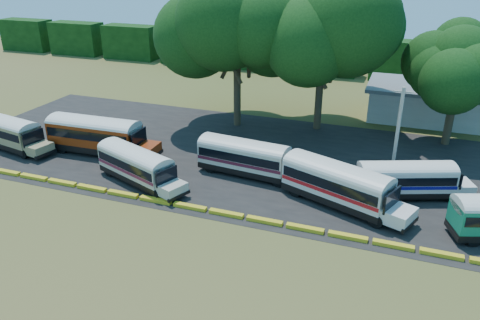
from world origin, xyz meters
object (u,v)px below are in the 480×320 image
(bus_red, at_px, (97,133))
(tree_west, at_px, (237,20))
(bus_white_red, at_px, (339,182))
(bus_beige, at_px, (7,130))
(bus_cream_west, at_px, (137,164))

(bus_red, bearing_deg, tree_west, 50.11)
(bus_white_red, relative_size, tree_west, 0.65)
(bus_beige, xyz_separation_m, bus_white_red, (32.88, -0.33, 0.07))
(bus_cream_west, xyz_separation_m, tree_west, (2.83, 16.67, 9.85))
(bus_red, height_order, bus_cream_west, bus_red)
(bus_cream_west, relative_size, bus_white_red, 0.89)
(bus_red, xyz_separation_m, bus_white_red, (23.62, -2.27, -0.17))
(bus_beige, relative_size, bus_cream_west, 1.07)
(bus_beige, height_order, bus_cream_west, bus_beige)
(bus_red, xyz_separation_m, bus_cream_west, (6.98, -4.20, -0.37))
(tree_west, bearing_deg, bus_red, -128.20)
(bus_cream_west, xyz_separation_m, bus_white_red, (16.64, 1.93, 0.21))
(bus_beige, height_order, tree_west, tree_west)
(bus_cream_west, bearing_deg, bus_white_red, 27.97)
(bus_beige, bearing_deg, bus_white_red, 10.19)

